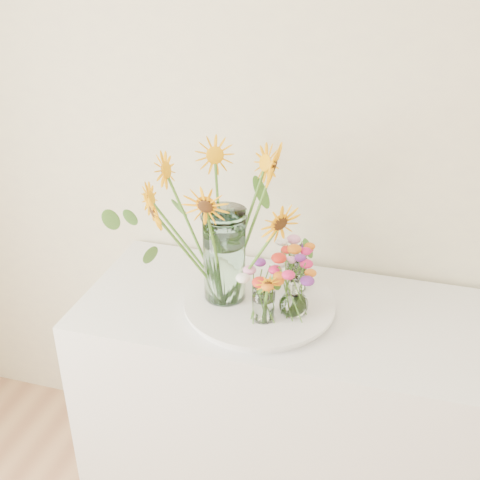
% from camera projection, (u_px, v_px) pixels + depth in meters
% --- Properties ---
extents(counter, '(1.40, 0.60, 0.90)m').
position_uv_depth(counter, '(290.00, 415.00, 2.14)').
color(counter, white).
rests_on(counter, ground_plane).
extents(tray, '(0.46, 0.46, 0.02)m').
position_uv_depth(tray, '(260.00, 306.00, 1.94)').
color(tray, white).
rests_on(tray, counter).
extents(mason_jar, '(0.13, 0.13, 0.31)m').
position_uv_depth(mason_jar, '(224.00, 255.00, 1.89)').
color(mason_jar, silver).
rests_on(mason_jar, tray).
extents(sunflower_bouquet, '(0.75, 0.75, 0.54)m').
position_uv_depth(sunflower_bouquet, '(224.00, 223.00, 1.83)').
color(sunflower_bouquet, '#FAA405').
rests_on(sunflower_bouquet, tray).
extents(small_vase_a, '(0.09, 0.09, 0.12)m').
position_uv_depth(small_vase_a, '(264.00, 303.00, 1.82)').
color(small_vase_a, white).
rests_on(small_vase_a, tray).
extents(wildflower_posy_a, '(0.18, 0.18, 0.21)m').
position_uv_depth(wildflower_posy_a, '(264.00, 291.00, 1.80)').
color(wildflower_posy_a, orange).
rests_on(wildflower_posy_a, tray).
extents(small_vase_b, '(0.11, 0.11, 0.13)m').
position_uv_depth(small_vase_b, '(294.00, 297.00, 1.84)').
color(small_vase_b, white).
rests_on(small_vase_b, tray).
extents(wildflower_posy_b, '(0.21, 0.21, 0.22)m').
position_uv_depth(wildflower_posy_b, '(294.00, 284.00, 1.82)').
color(wildflower_posy_b, orange).
rests_on(wildflower_posy_b, tray).
extents(small_vase_c, '(0.09, 0.09, 0.12)m').
position_uv_depth(small_vase_c, '(296.00, 275.00, 1.97)').
color(small_vase_c, white).
rests_on(small_vase_c, tray).
extents(wildflower_posy_c, '(0.18, 0.18, 0.21)m').
position_uv_depth(wildflower_posy_c, '(297.00, 263.00, 1.95)').
color(wildflower_posy_c, orange).
rests_on(wildflower_posy_c, tray).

